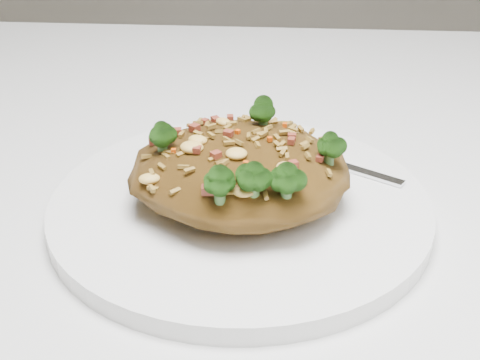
# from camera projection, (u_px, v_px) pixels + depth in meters

# --- Properties ---
(dining_table) EXTENTS (1.20, 0.80, 0.75)m
(dining_table) POSITION_uv_depth(u_px,v_px,m) (270.00, 263.00, 0.59)
(dining_table) COLOR silver
(dining_table) RESTS_ON ground
(plate) EXTENTS (0.27, 0.27, 0.01)m
(plate) POSITION_uv_depth(u_px,v_px,m) (240.00, 206.00, 0.48)
(plate) COLOR white
(plate) RESTS_ON dining_table
(fried_rice) EXTENTS (0.15, 0.14, 0.06)m
(fried_rice) POSITION_uv_depth(u_px,v_px,m) (241.00, 162.00, 0.46)
(fried_rice) COLOR brown
(fried_rice) RESTS_ON plate
(fork) EXTENTS (0.15, 0.10, 0.00)m
(fork) POSITION_uv_depth(u_px,v_px,m) (316.00, 158.00, 0.53)
(fork) COLOR silver
(fork) RESTS_ON plate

